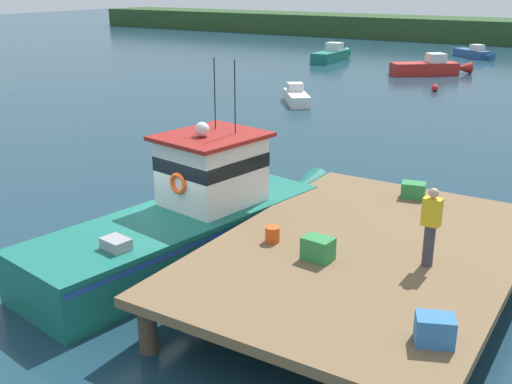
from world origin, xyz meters
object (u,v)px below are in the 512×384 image
(crate_stack_mid_dock, at_px, (435,330))
(moored_boat_far_left, at_px, (430,67))
(moored_boat_off_the_point, at_px, (332,55))
(main_fishing_boat, at_px, (195,217))
(crate_single_by_cleat, at_px, (318,249))
(bait_bucket, at_px, (272,234))
(deckhand_by_the_boat, at_px, (431,225))
(moored_boat_far_right, at_px, (474,53))
(mooring_buoy_inshore, at_px, (435,88))
(crate_single_far, at_px, (413,190))
(moored_boat_near_channel, at_px, (296,96))

(crate_stack_mid_dock, xyz_separation_m, moored_boat_far_left, (-11.27, 36.69, -0.91))
(moored_boat_off_the_point, bearing_deg, main_fishing_boat, -69.64)
(crate_single_by_cleat, height_order, bait_bucket, crate_single_by_cleat)
(crate_single_by_cleat, relative_size, bait_bucket, 1.76)
(deckhand_by_the_boat, height_order, moored_boat_far_right, deckhand_by_the_boat)
(bait_bucket, xyz_separation_m, moored_boat_far_left, (-7.09, 34.60, -0.85))
(mooring_buoy_inshore, bearing_deg, crate_single_far, -74.88)
(crate_single_by_cleat, xyz_separation_m, moored_boat_far_left, (-8.33, 34.89, -0.92))
(main_fishing_boat, relative_size, crate_single_by_cleat, 16.61)
(main_fishing_boat, xyz_separation_m, crate_stack_mid_dock, (6.84, -2.77, 0.43))
(main_fishing_boat, relative_size, crate_single_far, 16.61)
(moored_boat_near_channel, height_order, moored_boat_far_left, moored_boat_far_left)
(crate_single_far, xyz_separation_m, deckhand_by_the_boat, (1.56, -3.81, 0.66))
(moored_boat_off_the_point, bearing_deg, mooring_buoy_inshore, -40.83)
(deckhand_by_the_boat, bearing_deg, moored_boat_off_the_point, 117.84)
(deckhand_by_the_boat, height_order, mooring_buoy_inshore, deckhand_by_the_boat)
(moored_boat_far_right, bearing_deg, moored_boat_far_left, -91.19)
(bait_bucket, distance_m, moored_boat_near_channel, 22.47)
(crate_stack_mid_dock, xyz_separation_m, deckhand_by_the_boat, (-0.95, 2.71, 0.62))
(crate_single_by_cleat, height_order, moored_boat_far_left, crate_single_by_cleat)
(moored_boat_off_the_point, relative_size, mooring_buoy_inshore, 13.79)
(crate_single_far, xyz_separation_m, moored_boat_near_channel, (-11.91, 15.54, -1.04))
(crate_single_far, relative_size, deckhand_by_the_boat, 0.37)
(bait_bucket, height_order, deckhand_by_the_boat, deckhand_by_the_boat)
(deckhand_by_the_boat, height_order, moored_boat_off_the_point, deckhand_by_the_boat)
(main_fishing_boat, relative_size, bait_bucket, 29.31)
(deckhand_by_the_boat, relative_size, mooring_buoy_inshore, 3.79)
(crate_stack_mid_dock, distance_m, mooring_buoy_inshore, 31.11)
(moored_boat_off_the_point, xyz_separation_m, moored_boat_near_channel, (6.25, -18.01, -0.15))
(moored_boat_far_right, bearing_deg, deckhand_by_the_boat, -77.66)
(moored_boat_far_right, relative_size, mooring_buoy_inshore, 9.79)
(main_fishing_boat, relative_size, deckhand_by_the_boat, 6.11)
(crate_single_by_cleat, distance_m, deckhand_by_the_boat, 2.27)
(main_fishing_boat, bearing_deg, crate_stack_mid_dock, -22.09)
(crate_stack_mid_dock, xyz_separation_m, moored_boat_far_right, (-11.02, 48.73, -1.03))
(main_fishing_boat, height_order, moored_boat_off_the_point, main_fishing_boat)
(crate_single_by_cleat, bearing_deg, mooring_buoy_inshore, 101.84)
(crate_single_far, height_order, mooring_buoy_inshore, crate_single_far)
(crate_stack_mid_dock, distance_m, moored_boat_off_the_point, 45.10)
(crate_single_by_cleat, relative_size, moored_boat_off_the_point, 0.10)
(bait_bucket, height_order, moored_boat_far_right, bait_bucket)
(crate_single_far, xyz_separation_m, bait_bucket, (-1.66, -4.44, -0.03))
(mooring_buoy_inshore, bearing_deg, crate_stack_mid_dock, -73.54)
(bait_bucket, relative_size, moored_boat_far_right, 0.08)
(crate_single_far, bearing_deg, main_fishing_boat, -139.07)
(main_fishing_boat, height_order, bait_bucket, main_fishing_boat)
(moored_boat_near_channel, bearing_deg, mooring_buoy_inshore, 54.08)
(moored_boat_near_channel, bearing_deg, crate_stack_mid_dock, -56.82)
(deckhand_by_the_boat, distance_m, moored_boat_far_right, 47.13)
(deckhand_by_the_boat, bearing_deg, moored_boat_far_right, 102.34)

